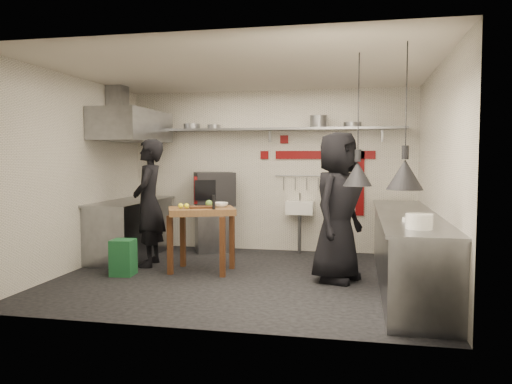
% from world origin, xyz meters
% --- Properties ---
extents(floor, '(5.00, 5.00, 0.00)m').
position_xyz_m(floor, '(0.00, 0.00, 0.00)').
color(floor, black).
rests_on(floor, ground).
extents(ceiling, '(5.00, 5.00, 0.00)m').
position_xyz_m(ceiling, '(0.00, 0.00, 2.80)').
color(ceiling, beige).
rests_on(ceiling, floor).
extents(wall_back, '(5.00, 0.04, 2.80)m').
position_xyz_m(wall_back, '(0.00, 2.10, 1.40)').
color(wall_back, silver).
rests_on(wall_back, floor).
extents(wall_front, '(5.00, 0.04, 2.80)m').
position_xyz_m(wall_front, '(0.00, -2.10, 1.40)').
color(wall_front, silver).
rests_on(wall_front, floor).
extents(wall_left, '(0.04, 4.20, 2.80)m').
position_xyz_m(wall_left, '(-2.50, 0.00, 1.40)').
color(wall_left, silver).
rests_on(wall_left, floor).
extents(wall_right, '(0.04, 4.20, 2.80)m').
position_xyz_m(wall_right, '(2.50, 0.00, 1.40)').
color(wall_right, silver).
rests_on(wall_right, floor).
extents(red_band_horiz, '(1.70, 0.02, 0.14)m').
position_xyz_m(red_band_horiz, '(0.95, 2.08, 1.68)').
color(red_band_horiz, '#67080A').
rests_on(red_band_horiz, wall_back).
extents(red_band_vert, '(0.14, 0.02, 1.10)m').
position_xyz_m(red_band_vert, '(1.55, 2.08, 1.20)').
color(red_band_vert, '#67080A').
rests_on(red_band_vert, wall_back).
extents(red_tile_a, '(0.14, 0.02, 0.14)m').
position_xyz_m(red_tile_a, '(0.25, 2.08, 1.95)').
color(red_tile_a, '#67080A').
rests_on(red_tile_a, wall_back).
extents(red_tile_b, '(0.14, 0.02, 0.14)m').
position_xyz_m(red_tile_b, '(-0.10, 2.08, 1.68)').
color(red_tile_b, '#67080A').
rests_on(red_tile_b, wall_back).
extents(back_shelf, '(4.60, 0.34, 0.04)m').
position_xyz_m(back_shelf, '(0.00, 1.92, 2.12)').
color(back_shelf, slate).
rests_on(back_shelf, wall_back).
extents(shelf_bracket_left, '(0.04, 0.06, 0.24)m').
position_xyz_m(shelf_bracket_left, '(-1.90, 2.07, 2.02)').
color(shelf_bracket_left, slate).
rests_on(shelf_bracket_left, wall_back).
extents(shelf_bracket_mid, '(0.04, 0.06, 0.24)m').
position_xyz_m(shelf_bracket_mid, '(0.00, 2.07, 2.02)').
color(shelf_bracket_mid, slate).
rests_on(shelf_bracket_mid, wall_back).
extents(shelf_bracket_right, '(0.04, 0.06, 0.24)m').
position_xyz_m(shelf_bracket_right, '(1.90, 2.07, 2.02)').
color(shelf_bracket_right, slate).
rests_on(shelf_bracket_right, wall_back).
extents(pan_far_left, '(0.33, 0.33, 0.09)m').
position_xyz_m(pan_far_left, '(-1.38, 1.92, 2.19)').
color(pan_far_left, slate).
rests_on(pan_far_left, back_shelf).
extents(pan_mid_left, '(0.28, 0.28, 0.07)m').
position_xyz_m(pan_mid_left, '(-0.97, 1.92, 2.18)').
color(pan_mid_left, slate).
rests_on(pan_mid_left, back_shelf).
extents(stock_pot, '(0.30, 0.30, 0.20)m').
position_xyz_m(stock_pot, '(0.85, 1.92, 2.24)').
color(stock_pot, slate).
rests_on(stock_pot, back_shelf).
extents(pan_right, '(0.30, 0.30, 0.08)m').
position_xyz_m(pan_right, '(1.41, 1.92, 2.18)').
color(pan_right, slate).
rests_on(pan_right, back_shelf).
extents(oven_stand, '(0.80, 0.77, 0.80)m').
position_xyz_m(oven_stand, '(-0.94, 1.77, 0.40)').
color(oven_stand, slate).
rests_on(oven_stand, floor).
extents(combi_oven, '(0.86, 0.83, 0.58)m').
position_xyz_m(combi_oven, '(-0.94, 1.81, 1.09)').
color(combi_oven, black).
rests_on(combi_oven, oven_stand).
extents(oven_door, '(0.41, 0.21, 0.46)m').
position_xyz_m(oven_door, '(-0.97, 1.49, 1.09)').
color(oven_door, '#67080A').
rests_on(oven_door, combi_oven).
extents(oven_glass, '(0.33, 0.16, 0.34)m').
position_xyz_m(oven_glass, '(-0.99, 1.44, 1.09)').
color(oven_glass, black).
rests_on(oven_glass, oven_door).
extents(hand_sink, '(0.46, 0.34, 0.22)m').
position_xyz_m(hand_sink, '(0.55, 1.92, 0.78)').
color(hand_sink, white).
rests_on(hand_sink, wall_back).
extents(sink_tap, '(0.03, 0.03, 0.14)m').
position_xyz_m(sink_tap, '(0.55, 1.92, 0.96)').
color(sink_tap, slate).
rests_on(sink_tap, hand_sink).
extents(sink_drain, '(0.06, 0.06, 0.66)m').
position_xyz_m(sink_drain, '(0.55, 1.88, 0.34)').
color(sink_drain, slate).
rests_on(sink_drain, floor).
extents(utensil_rail, '(0.90, 0.02, 0.02)m').
position_xyz_m(utensil_rail, '(0.55, 2.06, 1.32)').
color(utensil_rail, slate).
rests_on(utensil_rail, wall_back).
extents(counter_right, '(0.70, 3.80, 0.90)m').
position_xyz_m(counter_right, '(2.15, 0.00, 0.45)').
color(counter_right, slate).
rests_on(counter_right, floor).
extents(counter_right_top, '(0.76, 3.90, 0.03)m').
position_xyz_m(counter_right_top, '(2.15, 0.00, 0.92)').
color(counter_right_top, slate).
rests_on(counter_right_top, counter_right).
extents(plate_stack, '(0.32, 0.32, 0.15)m').
position_xyz_m(plate_stack, '(2.12, -1.41, 1.01)').
color(plate_stack, white).
rests_on(plate_stack, counter_right_top).
extents(small_bowl_right, '(0.26, 0.26, 0.05)m').
position_xyz_m(small_bowl_right, '(2.10, -0.86, 0.96)').
color(small_bowl_right, white).
rests_on(small_bowl_right, counter_right_top).
extents(counter_left, '(0.70, 1.90, 0.90)m').
position_xyz_m(counter_left, '(-2.15, 1.05, 0.45)').
color(counter_left, slate).
rests_on(counter_left, floor).
extents(counter_left_top, '(0.76, 2.00, 0.03)m').
position_xyz_m(counter_left_top, '(-2.15, 1.05, 0.92)').
color(counter_left_top, slate).
rests_on(counter_left_top, counter_left).
extents(extractor_hood, '(0.78, 1.60, 0.50)m').
position_xyz_m(extractor_hood, '(-2.10, 1.05, 2.15)').
color(extractor_hood, slate).
rests_on(extractor_hood, ceiling).
extents(hood_duct, '(0.28, 0.28, 0.50)m').
position_xyz_m(hood_duct, '(-2.35, 1.05, 2.55)').
color(hood_duct, slate).
rests_on(hood_duct, ceiling).
extents(green_bin, '(0.33, 0.33, 0.50)m').
position_xyz_m(green_bin, '(-1.67, -0.20, 0.25)').
color(green_bin, '#19552B').
rests_on(green_bin, floor).
extents(prep_table, '(1.09, 0.94, 0.92)m').
position_xyz_m(prep_table, '(-0.67, 0.23, 0.46)').
color(prep_table, brown).
rests_on(prep_table, floor).
extents(cutting_board, '(0.38, 0.33, 0.02)m').
position_xyz_m(cutting_board, '(-0.66, 0.20, 0.93)').
color(cutting_board, '#4A2814').
rests_on(cutting_board, prep_table).
extents(pepper_mill, '(0.05, 0.05, 0.20)m').
position_xyz_m(pepper_mill, '(-0.43, 0.06, 1.02)').
color(pepper_mill, black).
rests_on(pepper_mill, prep_table).
extents(lemon_a, '(0.09, 0.09, 0.07)m').
position_xyz_m(lemon_a, '(-0.92, 0.07, 0.96)').
color(lemon_a, '#FDF61E').
rests_on(lemon_a, prep_table).
extents(lemon_b, '(0.08, 0.08, 0.07)m').
position_xyz_m(lemon_b, '(-0.84, 0.09, 0.96)').
color(lemon_b, '#FDF61E').
rests_on(lemon_b, prep_table).
extents(veg_ball, '(0.11, 0.11, 0.10)m').
position_xyz_m(veg_ball, '(-0.60, 0.39, 0.97)').
color(veg_ball, '#679A3A').
rests_on(veg_ball, prep_table).
extents(steel_tray, '(0.23, 0.18, 0.03)m').
position_xyz_m(steel_tray, '(-0.95, 0.37, 0.94)').
color(steel_tray, slate).
rests_on(steel_tray, prep_table).
extents(bowl, '(0.27, 0.27, 0.07)m').
position_xyz_m(bowl, '(-0.43, 0.40, 0.95)').
color(bowl, white).
rests_on(bowl, prep_table).
extents(heat_lamp_near, '(0.40, 0.40, 1.48)m').
position_xyz_m(heat_lamp_near, '(1.51, -0.81, 2.06)').
color(heat_lamp_near, black).
rests_on(heat_lamp_near, ceiling).
extents(heat_lamp_far, '(0.45, 0.45, 1.49)m').
position_xyz_m(heat_lamp_far, '(1.99, -1.28, 2.06)').
color(heat_lamp_far, black).
rests_on(heat_lamp_far, ceiling).
extents(chef_left, '(0.57, 0.76, 1.91)m').
position_xyz_m(chef_left, '(-1.57, 0.46, 0.95)').
color(chef_left, black).
rests_on(chef_left, floor).
extents(chef_right, '(0.95, 1.13, 1.97)m').
position_xyz_m(chef_right, '(1.25, 0.08, 0.99)').
color(chef_right, black).
rests_on(chef_right, floor).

